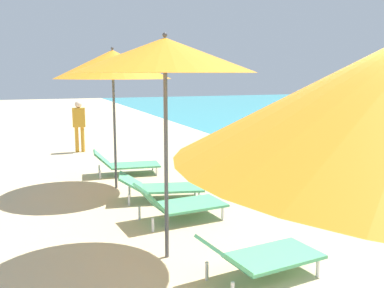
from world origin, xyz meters
TOP-DOWN VIEW (x-y plane):
  - umbrella_second at (-0.97, 3.46)m, footprint 2.19×2.19m
  - lounger_second_shoreside at (-0.38, 4.71)m, footprint 1.45×0.82m
  - lounger_second_inland at (-0.17, 2.51)m, footprint 1.48×0.80m
  - umbrella_farthest at (-0.93, 7.01)m, footprint 2.28×2.28m
  - lounger_farthest_shoreside at (-0.51, 8.12)m, footprint 1.55×0.83m
  - lounger_farthest_inland at (-0.33, 5.88)m, footprint 1.65×0.98m
  - person_walking_near at (2.74, 5.74)m, footprint 0.25×0.38m
  - person_walking_far at (-1.15, 11.47)m, footprint 0.39×0.27m
  - beach_ball at (1.63, 5.63)m, footprint 0.31×0.31m

SIDE VIEW (x-z plane):
  - beach_ball at x=1.63m, z-range 0.00..0.31m
  - lounger_farthest_inland at x=-0.33m, z-range 0.01..0.52m
  - lounger_farthest_shoreside at x=-0.51m, z-range -0.03..0.55m
  - lounger_second_inland at x=-0.17m, z-range 0.00..0.56m
  - lounger_second_shoreside at x=-0.38m, z-range -0.02..0.59m
  - person_walking_far at x=-1.15m, z-range 0.15..1.67m
  - person_walking_near at x=2.74m, z-range 0.20..1.99m
  - umbrella_farthest at x=-0.93m, z-range 1.07..3.90m
  - umbrella_second at x=-0.97m, z-range 1.13..3.92m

